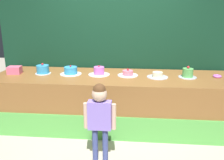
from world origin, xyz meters
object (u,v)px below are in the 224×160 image
object	(u,v)px
cake_center_right	(128,74)
cake_far_right	(188,73)
child_figure	(100,113)
cake_far_left	(43,70)
cake_left	(71,71)
pink_box	(15,70)
cake_right	(157,75)
donut	(217,76)
cake_center_left	(99,72)

from	to	relation	value
cake_center_right	cake_far_right	size ratio (longest dim) A/B	1.16
child_figure	cake_center_right	size ratio (longest dim) A/B	3.15
cake_far_left	cake_left	bearing A→B (deg)	0.79
pink_box	cake_center_right	world-z (taller)	pink_box
cake_right	cake_left	bearing A→B (deg)	177.59
child_figure	pink_box	bearing A→B (deg)	145.80
cake_far_left	cake_center_right	distance (m)	1.41
donut	cake_right	distance (m)	0.94
cake_far_right	cake_left	bearing A→B (deg)	179.27
donut	pink_box	bearing A→B (deg)	-178.63
pink_box	cake_left	xyz separation A→B (m)	(0.94, 0.05, -0.01)
pink_box	donut	size ratio (longest dim) A/B	1.59
pink_box	cake_right	size ratio (longest dim) A/B	0.63
pink_box	cake_center_left	distance (m)	1.41
cake_far_left	cake_center_right	xyz separation A→B (m)	(1.41, 0.01, -0.04)
donut	cake_left	world-z (taller)	cake_left
cake_center_right	cake_center_left	bearing A→B (deg)	179.64
donut	cake_center_right	distance (m)	1.41
pink_box	cake_center_left	size ratio (longest dim) A/B	0.60
cake_center_left	cake_right	distance (m)	0.94
cake_far_left	cake_center_right	world-z (taller)	cake_far_left
pink_box	cake_far_left	xyz separation A→B (m)	(0.47, 0.04, 0.01)
cake_far_right	cake_far_left	bearing A→B (deg)	179.58
child_figure	cake_far_right	world-z (taller)	child_figure
cake_left	cake_right	size ratio (longest dim) A/B	1.06
child_figure	pink_box	distance (m)	1.92
pink_box	cake_far_right	bearing A→B (deg)	0.48
cake_left	cake_center_right	size ratio (longest dim) A/B	1.07
cake_far_left	cake_left	world-z (taller)	cake_far_left
cake_center_left	cake_center_right	world-z (taller)	cake_center_left
child_figure	cake_far_right	size ratio (longest dim) A/B	3.65
cake_far_left	cake_center_left	bearing A→B (deg)	0.80
cake_far_left	cake_right	xyz separation A→B (m)	(1.88, -0.05, -0.04)
cake_far_left	cake_far_right	distance (m)	2.35
child_figure	cake_right	xyz separation A→B (m)	(0.77, 1.06, 0.21)
cake_right	cake_center_right	bearing A→B (deg)	172.37
child_figure	donut	size ratio (longest dim) A/B	7.89
cake_center_right	cake_right	distance (m)	0.47
cake_far_left	cake_right	world-z (taller)	cake_far_left
cake_right	cake_far_right	size ratio (longest dim) A/B	1.17
cake_far_left	cake_center_right	bearing A→B (deg)	0.41
cake_left	cake_center_left	distance (m)	0.47
child_figure	cake_left	world-z (taller)	child_figure
child_figure	donut	distance (m)	2.07
child_figure	cake_far_left	bearing A→B (deg)	134.88
cake_left	cake_far_right	xyz separation A→B (m)	(1.88, -0.02, 0.01)
cake_far_left	cake_left	xyz separation A→B (m)	(0.47, 0.01, -0.01)
pink_box	cake_far_left	bearing A→B (deg)	4.98
cake_center_left	cake_center_right	size ratio (longest dim) A/B	1.06
cake_center_left	cake_center_right	distance (m)	0.47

